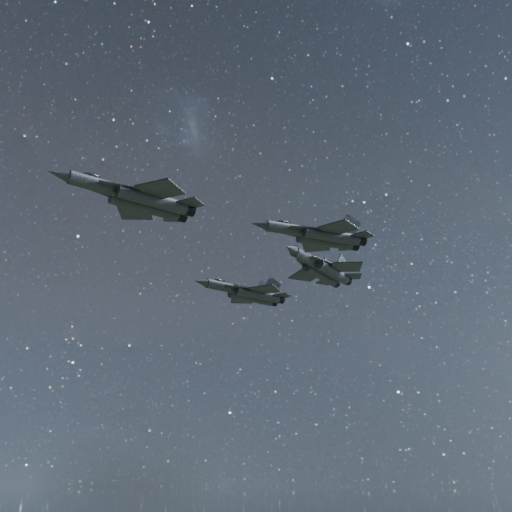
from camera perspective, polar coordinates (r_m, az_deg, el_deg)
jet_lead at (r=76.17m, az=-11.21°, el=5.47°), size 19.27×13.65×4.89m
jet_left at (r=99.13m, az=-0.83°, el=-3.54°), size 17.33×12.30×4.41m
jet_right at (r=79.03m, az=6.05°, el=1.97°), size 16.61×11.22×4.18m
jet_slot at (r=101.40m, az=6.29°, el=-1.20°), size 20.12×13.48×5.09m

